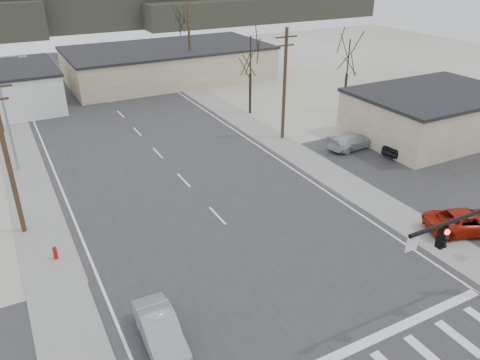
{
  "coord_description": "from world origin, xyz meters",
  "views": [
    {
      "loc": [
        -11.23,
        -16.28,
        15.94
      ],
      "look_at": [
        1.4,
        7.45,
        2.6
      ],
      "focal_mm": 35.0,
      "sensor_mm": 36.0,
      "label": 1
    }
  ],
  "objects_px": {
    "car_parked_red": "(467,222)",
    "fire_hydrant": "(55,253)",
    "car_parked_silver": "(353,141)",
    "car_far_b": "(65,54)",
    "car_far_a": "(95,70)",
    "sedan_crossing": "(160,331)",
    "car_parked_dark_a": "(404,146)"
  },
  "relations": [
    {
      "from": "sedan_crossing",
      "to": "car_parked_silver",
      "type": "bearing_deg",
      "value": 33.58
    },
    {
      "from": "car_far_a",
      "to": "sedan_crossing",
      "type": "bearing_deg",
      "value": 92.73
    },
    {
      "from": "sedan_crossing",
      "to": "car_parked_dark_a",
      "type": "relative_size",
      "value": 1.02
    },
    {
      "from": "car_far_a",
      "to": "car_parked_silver",
      "type": "distance_m",
      "value": 40.1
    },
    {
      "from": "sedan_crossing",
      "to": "car_far_b",
      "type": "height_order",
      "value": "sedan_crossing"
    },
    {
      "from": "car_parked_red",
      "to": "car_parked_dark_a",
      "type": "bearing_deg",
      "value": -6.54
    },
    {
      "from": "sedan_crossing",
      "to": "car_far_a",
      "type": "bearing_deg",
      "value": 82.75
    },
    {
      "from": "car_parked_red",
      "to": "car_far_b",
      "type": "bearing_deg",
      "value": 32.78
    },
    {
      "from": "car_parked_dark_a",
      "to": "fire_hydrant",
      "type": "bearing_deg",
      "value": 84.84
    },
    {
      "from": "fire_hydrant",
      "to": "car_far_b",
      "type": "height_order",
      "value": "car_far_b"
    },
    {
      "from": "sedan_crossing",
      "to": "car_parked_red",
      "type": "height_order",
      "value": "sedan_crossing"
    },
    {
      "from": "car_parked_red",
      "to": "fire_hydrant",
      "type": "bearing_deg",
      "value": 90.13
    },
    {
      "from": "fire_hydrant",
      "to": "car_far_b",
      "type": "bearing_deg",
      "value": 80.03
    },
    {
      "from": "car_far_b",
      "to": "car_parked_red",
      "type": "height_order",
      "value": "car_parked_red"
    },
    {
      "from": "car_parked_red",
      "to": "car_parked_silver",
      "type": "distance_m",
      "value": 14.28
    },
    {
      "from": "sedan_crossing",
      "to": "car_parked_red",
      "type": "distance_m",
      "value": 19.88
    },
    {
      "from": "car_far_a",
      "to": "car_far_b",
      "type": "distance_m",
      "value": 14.12
    },
    {
      "from": "car_parked_dark_a",
      "to": "car_far_b",
      "type": "bearing_deg",
      "value": 10.08
    },
    {
      "from": "sedan_crossing",
      "to": "car_far_b",
      "type": "xyz_separation_m",
      "value": [
        6.77,
        65.4,
        -0.07
      ]
    },
    {
      "from": "fire_hydrant",
      "to": "car_parked_silver",
      "type": "height_order",
      "value": "car_parked_silver"
    },
    {
      "from": "car_far_b",
      "to": "car_parked_dark_a",
      "type": "height_order",
      "value": "car_parked_dark_a"
    },
    {
      "from": "car_far_b",
      "to": "fire_hydrant",
      "type": "bearing_deg",
      "value": -103.45
    },
    {
      "from": "fire_hydrant",
      "to": "car_parked_silver",
      "type": "bearing_deg",
      "value": 10.95
    },
    {
      "from": "car_parked_red",
      "to": "car_parked_dark_a",
      "type": "height_order",
      "value": "car_parked_dark_a"
    },
    {
      "from": "sedan_crossing",
      "to": "car_far_b",
      "type": "relative_size",
      "value": 1.15
    },
    {
      "from": "car_far_b",
      "to": "car_parked_dark_a",
      "type": "bearing_deg",
      "value": -74.33
    },
    {
      "from": "car_parked_silver",
      "to": "sedan_crossing",
      "type": "bearing_deg",
      "value": 116.65
    },
    {
      "from": "sedan_crossing",
      "to": "car_parked_dark_a",
      "type": "height_order",
      "value": "car_parked_dark_a"
    },
    {
      "from": "car_far_a",
      "to": "car_parked_red",
      "type": "distance_m",
      "value": 52.75
    },
    {
      "from": "fire_hydrant",
      "to": "car_far_b",
      "type": "distance_m",
      "value": 57.39
    },
    {
      "from": "car_parked_red",
      "to": "car_parked_silver",
      "type": "xyz_separation_m",
      "value": [
        2.8,
        14.0,
        -0.01
      ]
    },
    {
      "from": "fire_hydrant",
      "to": "car_far_a",
      "type": "relative_size",
      "value": 0.18
    }
  ]
}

